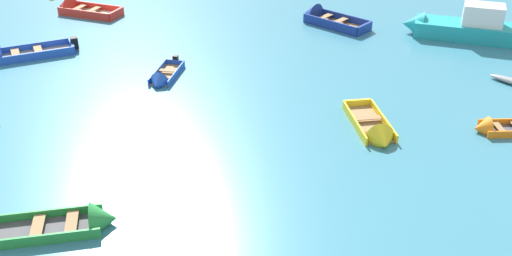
% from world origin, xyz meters
% --- Properties ---
extents(rowboat_yellow_midfield_right, '(1.88, 3.93, 1.20)m').
position_xyz_m(rowboat_yellow_midfield_right, '(4.86, 24.00, 0.17)').
color(rowboat_yellow_midfield_right, '#99754C').
rests_on(rowboat_yellow_midfield_right, ground_plane).
extents(rowboat_blue_far_left, '(1.45, 3.25, 0.93)m').
position_xyz_m(rowboat_blue_far_left, '(-4.67, 29.04, 0.15)').
color(rowboat_blue_far_left, '#99754C').
rests_on(rowboat_blue_far_left, ground_plane).
extents(rowboat_deep_blue_cluster_inner, '(4.37, 4.04, 1.49)m').
position_xyz_m(rowboat_deep_blue_cluster_inner, '(3.71, 38.02, 0.25)').
color(rowboat_deep_blue_cluster_inner, '#99754C').
rests_on(rowboat_deep_blue_cluster_inner, ground_plane).
extents(rowboat_green_cluster_outer, '(4.35, 2.08, 1.19)m').
position_xyz_m(rowboat_green_cluster_outer, '(-5.44, 18.14, 0.17)').
color(rowboat_green_cluster_outer, '#4C4C51').
rests_on(rowboat_green_cluster_outer, ground_plane).
extents(motor_launch_turquoise_distant_center, '(6.93, 3.66, 2.37)m').
position_xyz_m(motor_launch_turquoise_distant_center, '(11.43, 35.53, 0.67)').
color(motor_launch_turquoise_distant_center, teal).
rests_on(motor_launch_turquoise_distant_center, ground_plane).
extents(rowboat_red_far_right, '(4.68, 2.94, 1.49)m').
position_xyz_m(rowboat_red_far_right, '(-12.09, 39.45, 0.23)').
color(rowboat_red_far_right, beige).
rests_on(rowboat_red_far_right, ground_plane).
extents(rowboat_blue_outer_left, '(4.68, 3.27, 1.38)m').
position_xyz_m(rowboat_blue_outer_left, '(-13.07, 31.67, 0.21)').
color(rowboat_blue_outer_left, gray).
rests_on(rowboat_blue_outer_left, ground_plane).
extents(rowboat_orange_near_camera, '(3.03, 1.24, 0.97)m').
position_xyz_m(rowboat_orange_near_camera, '(9.75, 24.60, 0.14)').
color(rowboat_orange_near_camera, '#4C4C51').
rests_on(rowboat_orange_near_camera, ground_plane).
extents(mooring_buoy_midfield, '(0.35, 0.35, 0.35)m').
position_xyz_m(mooring_buoy_midfield, '(-14.61, 42.14, 0.00)').
color(mooring_buoy_midfield, yellow).
rests_on(mooring_buoy_midfield, ground_plane).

